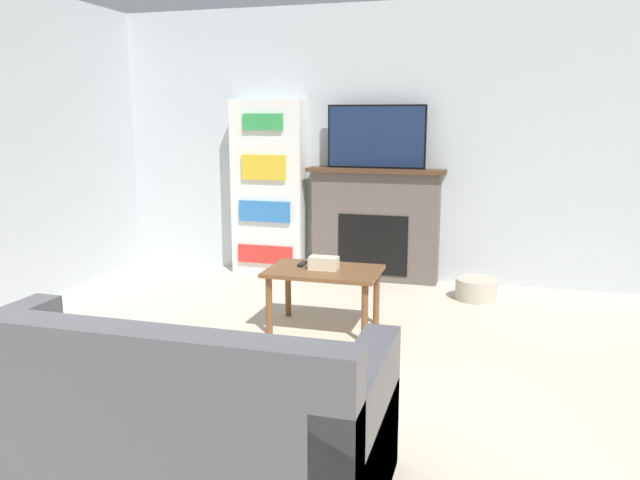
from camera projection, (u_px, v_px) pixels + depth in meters
The scene contains 9 objects.
wall_back at pixel (370, 144), 6.22m from camera, with size 6.32×0.06×2.70m.
fireplace at pixel (375, 224), 6.21m from camera, with size 1.36×0.28×1.12m.
tv at pixel (376, 137), 6.03m from camera, with size 0.96×0.03×0.61m.
couch at pixel (152, 428), 2.70m from camera, with size 1.98×0.94×0.88m.
coffee_table at pixel (324, 278), 4.78m from camera, with size 0.86×0.57×0.48m.
tissue_box at pixel (323, 263), 4.75m from camera, with size 0.22×0.12×0.10m.
remote_control at pixel (303, 264), 4.89m from camera, with size 0.04×0.15×0.02m.
bookshelf at pixel (269, 188), 6.43m from camera, with size 0.75×0.29×1.79m.
storage_basket at pixel (476, 289), 5.61m from camera, with size 0.37×0.37×0.19m.
Camera 1 is at (1.24, -1.48, 1.62)m, focal length 35.00 mm.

